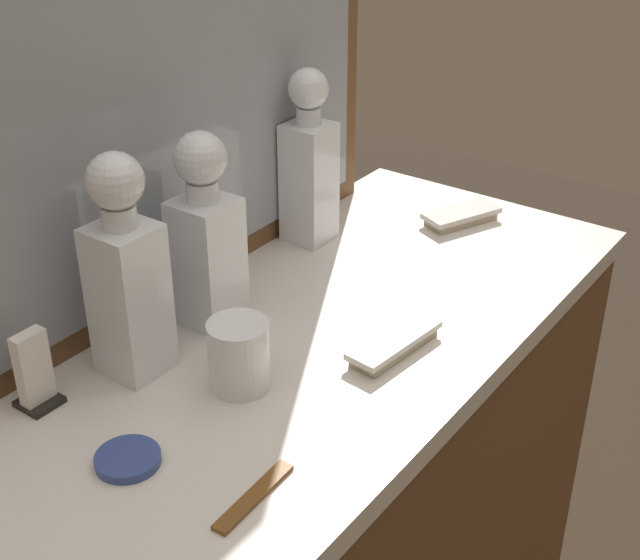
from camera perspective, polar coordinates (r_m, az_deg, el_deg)
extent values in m
cube|color=silver|center=(1.35, 0.00, -3.66)|extent=(1.17, 0.53, 0.04)
cube|color=brown|center=(1.34, -9.07, 14.85)|extent=(0.90, 0.03, 0.78)
cube|color=gray|center=(1.33, -8.59, 14.78)|extent=(0.82, 0.01, 0.70)
cube|color=white|center=(1.56, -0.71, 6.23)|extent=(0.08, 0.08, 0.21)
cube|color=#9E5619|center=(1.57, -0.70, 4.63)|extent=(0.07, 0.07, 0.12)
cylinder|color=white|center=(1.51, -0.74, 10.49)|extent=(0.04, 0.04, 0.03)
sphere|color=white|center=(1.50, -0.75, 12.16)|extent=(0.07, 0.07, 0.07)
cube|color=white|center=(1.22, -12.12, -1.29)|extent=(0.08, 0.08, 0.22)
cube|color=#9E5619|center=(1.24, -11.90, -3.11)|extent=(0.07, 0.07, 0.13)
cylinder|color=white|center=(1.16, -12.75, 4.00)|extent=(0.05, 0.05, 0.03)
sphere|color=white|center=(1.14, -13.01, 6.21)|extent=(0.08, 0.08, 0.08)
cube|color=white|center=(1.32, -7.22, 1.17)|extent=(0.09, 0.09, 0.20)
cube|color=#9E5619|center=(1.34, -7.11, -0.48)|extent=(0.07, 0.07, 0.11)
cylinder|color=white|center=(1.27, -7.54, 5.68)|extent=(0.05, 0.05, 0.03)
sphere|color=white|center=(1.25, -7.68, 7.75)|extent=(0.08, 0.08, 0.08)
cylinder|color=white|center=(1.19, -5.17, -4.82)|extent=(0.08, 0.08, 0.10)
cylinder|color=silver|center=(1.22, -5.08, -6.50)|extent=(0.08, 0.08, 0.01)
cube|color=#B7A88C|center=(1.29, 4.78, -4.28)|extent=(0.15, 0.06, 0.01)
cube|color=beige|center=(1.28, 4.80, -3.83)|extent=(0.17, 0.07, 0.01)
cube|color=#B7A88C|center=(1.68, 8.90, 3.92)|extent=(0.14, 0.10, 0.01)
cube|color=beige|center=(1.67, 8.93, 4.30)|extent=(0.16, 0.11, 0.01)
cylinder|color=#33478C|center=(1.11, -12.21, -11.15)|extent=(0.08, 0.08, 0.01)
cube|color=brown|center=(1.05, -4.25, -13.66)|extent=(0.13, 0.03, 0.01)
cube|color=black|center=(1.24, -17.53, -7.45)|extent=(0.05, 0.05, 0.01)
cube|color=white|center=(1.21, -17.89, -5.50)|extent=(0.05, 0.02, 0.11)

